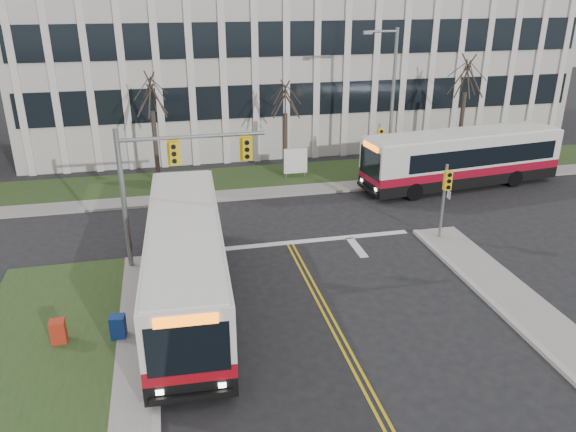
# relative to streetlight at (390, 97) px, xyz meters

# --- Properties ---
(ground) EXTENTS (120.00, 120.00, 0.00)m
(ground) POSITION_rel_streetlight_xyz_m (-8.03, -16.20, -5.19)
(ground) COLOR black
(ground) RESTS_ON ground
(sidewalk_cross) EXTENTS (44.00, 1.60, 0.14)m
(sidewalk_cross) POSITION_rel_streetlight_xyz_m (-3.03, -1.00, -5.12)
(sidewalk_cross) COLOR #9E9B93
(sidewalk_cross) RESTS_ON ground
(building_lawn) EXTENTS (44.00, 5.00, 0.12)m
(building_lawn) POSITION_rel_streetlight_xyz_m (-3.03, 1.80, -5.13)
(building_lawn) COLOR #28411B
(building_lawn) RESTS_ON ground
(office_building) EXTENTS (40.00, 16.00, 12.00)m
(office_building) POSITION_rel_streetlight_xyz_m (-3.03, 13.80, 0.81)
(office_building) COLOR beige
(office_building) RESTS_ON ground
(mast_arm_signal) EXTENTS (6.11, 0.38, 6.20)m
(mast_arm_signal) POSITION_rel_streetlight_xyz_m (-13.65, -9.04, -0.94)
(mast_arm_signal) COLOR slate
(mast_arm_signal) RESTS_ON ground
(signal_pole_near) EXTENTS (0.34, 0.39, 3.80)m
(signal_pole_near) POSITION_rel_streetlight_xyz_m (-0.83, -9.30, -2.69)
(signal_pole_near) COLOR slate
(signal_pole_near) RESTS_ON ground
(signal_pole_far) EXTENTS (0.34, 0.39, 3.80)m
(signal_pole_far) POSITION_rel_streetlight_xyz_m (-0.83, -0.80, -2.69)
(signal_pole_far) COLOR slate
(signal_pole_far) RESTS_ON ground
(streetlight) EXTENTS (2.15, 0.25, 9.20)m
(streetlight) POSITION_rel_streetlight_xyz_m (0.00, 0.00, 0.00)
(streetlight) COLOR slate
(streetlight) RESTS_ON ground
(directory_sign) EXTENTS (1.50, 0.12, 2.00)m
(directory_sign) POSITION_rel_streetlight_xyz_m (-5.53, 1.30, -4.02)
(directory_sign) COLOR slate
(directory_sign) RESTS_ON ground
(tree_left) EXTENTS (1.80, 1.80, 7.70)m
(tree_left) POSITION_rel_streetlight_xyz_m (-14.03, 1.80, 0.32)
(tree_left) COLOR #42352B
(tree_left) RESTS_ON ground
(tree_mid) EXTENTS (1.80, 1.80, 6.82)m
(tree_mid) POSITION_rel_streetlight_xyz_m (-6.03, 2.00, -0.31)
(tree_mid) COLOR #42352B
(tree_mid) RESTS_ON ground
(tree_right) EXTENTS (1.80, 1.80, 8.25)m
(tree_right) POSITION_rel_streetlight_xyz_m (5.97, 1.80, 0.71)
(tree_right) COLOR #42352B
(tree_right) RESTS_ON ground
(bus_main) EXTENTS (3.21, 12.54, 3.32)m
(bus_main) POSITION_rel_streetlight_xyz_m (-13.03, -12.37, -3.54)
(bus_main) COLOR silver
(bus_main) RESTS_ON ground
(bus_cross) EXTENTS (12.64, 4.18, 3.31)m
(bus_cross) POSITION_rel_streetlight_xyz_m (3.97, -2.20, -3.54)
(bus_cross) COLOR silver
(bus_cross) RESTS_ON ground
(newspaper_box_blue) EXTENTS (0.55, 0.51, 0.95)m
(newspaper_box_blue) POSITION_rel_streetlight_xyz_m (-15.56, -14.46, -4.72)
(newspaper_box_blue) COLOR navy
(newspaper_box_blue) RESTS_ON ground
(newspaper_box_red) EXTENTS (0.52, 0.47, 0.95)m
(newspaper_box_red) POSITION_rel_streetlight_xyz_m (-17.53, -14.32, -4.72)
(newspaper_box_red) COLOR #AB2916
(newspaper_box_red) RESTS_ON ground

